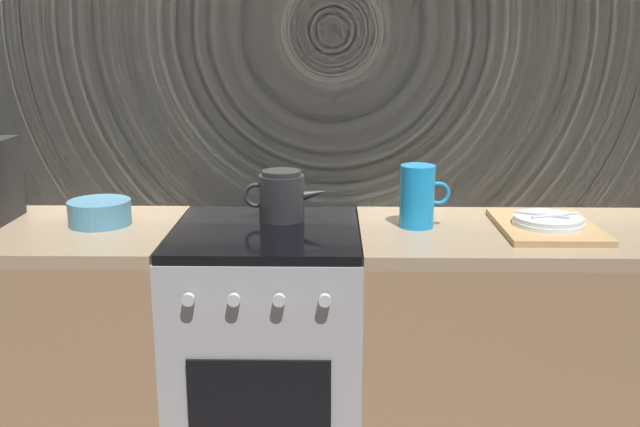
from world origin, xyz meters
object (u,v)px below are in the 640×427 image
at_px(dish_pile, 547,224).
at_px(mixing_bowl, 100,212).
at_px(kettle, 282,196).
at_px(stove_unit, 268,359).
at_px(pitcher, 418,196).

bearing_deg(dish_pile, mixing_bowl, 178.24).
height_order(kettle, mixing_bowl, kettle).
relative_size(mixing_bowl, dish_pile, 0.50).
bearing_deg(stove_unit, dish_pile, -0.11).
relative_size(stove_unit, kettle, 3.16).
xyz_separation_m(kettle, dish_pile, (0.84, -0.12, -0.06)).
height_order(mixing_bowl, pitcher, pitcher).
bearing_deg(dish_pile, stove_unit, 179.89).
xyz_separation_m(kettle, mixing_bowl, (-0.59, -0.07, -0.04)).
bearing_deg(kettle, pitcher, -10.59).
bearing_deg(pitcher, kettle, 169.41).
distance_m(mixing_bowl, dish_pile, 1.43).
relative_size(kettle, mixing_bowl, 1.42).
height_order(stove_unit, kettle, kettle).
distance_m(stove_unit, pitcher, 0.73).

